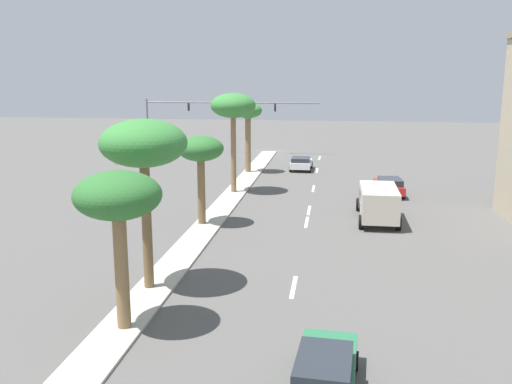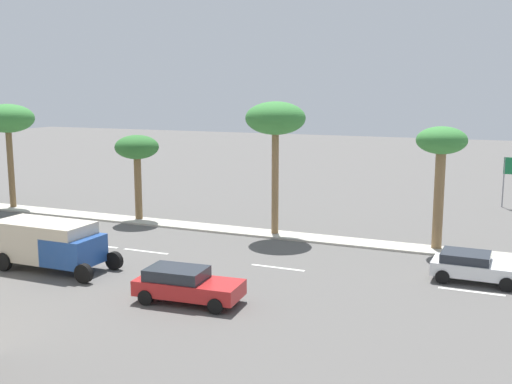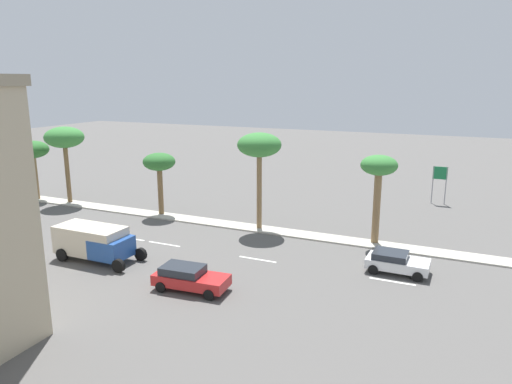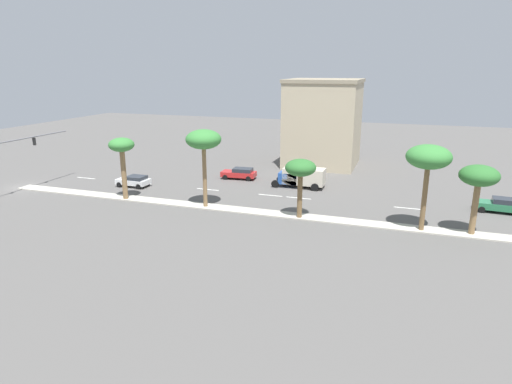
# 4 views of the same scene
# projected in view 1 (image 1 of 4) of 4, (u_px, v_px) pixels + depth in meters

# --- Properties ---
(ground_plane) EXTENTS (160.00, 160.00, 0.00)m
(ground_plane) POSITION_uv_depth(u_px,v_px,m) (212.00, 221.00, 37.36)
(ground_plane) COLOR #565451
(median_curb) EXTENTS (1.80, 84.94, 0.12)m
(median_curb) POSITION_uv_depth(u_px,v_px,m) (171.00, 268.00, 28.21)
(median_curb) COLOR #B7B2A3
(median_curb) RESTS_ON ground
(lane_stripe_far) EXTENTS (0.20, 2.80, 0.01)m
(lane_stripe_far) POSITION_uv_depth(u_px,v_px,m) (320.00, 158.00, 64.63)
(lane_stripe_far) COLOR silver
(lane_stripe_far) RESTS_ON ground
(lane_stripe_right) EXTENTS (0.20, 2.80, 0.01)m
(lane_stripe_right) POSITION_uv_depth(u_px,v_px,m) (317.00, 170.00, 56.52)
(lane_stripe_right) COLOR silver
(lane_stripe_right) RESTS_ON ground
(lane_stripe_outboard) EXTENTS (0.20, 2.80, 0.01)m
(lane_stripe_outboard) POSITION_uv_depth(u_px,v_px,m) (313.00, 189.00, 47.71)
(lane_stripe_outboard) COLOR silver
(lane_stripe_outboard) RESTS_ON ground
(lane_stripe_inboard) EXTENTS (0.20, 2.80, 0.01)m
(lane_stripe_inboard) POSITION_uv_depth(u_px,v_px,m) (309.00, 210.00, 40.20)
(lane_stripe_inboard) COLOR silver
(lane_stripe_inboard) RESTS_ON ground
(lane_stripe_trailing) EXTENTS (0.20, 2.80, 0.01)m
(lane_stripe_trailing) POSITION_uv_depth(u_px,v_px,m) (307.00, 222.00, 37.02)
(lane_stripe_trailing) COLOR silver
(lane_stripe_trailing) RESTS_ON ground
(lane_stripe_rear) EXTENTS (0.20, 2.80, 0.01)m
(lane_stripe_rear) POSITION_uv_depth(u_px,v_px,m) (294.00, 287.00, 25.86)
(lane_stripe_rear) COLOR silver
(lane_stripe_rear) RESTS_ON ground
(traffic_signal_gantry) EXTENTS (21.22, 0.53, 6.48)m
(traffic_signal_gantry) POSITION_uv_depth(u_px,v_px,m) (196.00, 116.00, 67.98)
(traffic_signal_gantry) COLOR slate
(traffic_signal_gantry) RESTS_ON ground
(directional_road_sign) EXTENTS (0.10, 1.38, 3.77)m
(directional_road_sign) POSITION_uv_depth(u_px,v_px,m) (116.00, 139.00, 60.10)
(directional_road_sign) COLOR gray
(directional_road_sign) RESTS_ON ground
(palm_tree_right) EXTENTS (2.71, 2.71, 6.69)m
(palm_tree_right) POSITION_uv_depth(u_px,v_px,m) (248.00, 115.00, 54.01)
(palm_tree_right) COLOR olive
(palm_tree_right) RESTS_ON median_curb
(palm_tree_mid) EXTENTS (3.57, 3.57, 7.94)m
(palm_tree_mid) POSITION_uv_depth(u_px,v_px,m) (233.00, 108.00, 44.53)
(palm_tree_mid) COLOR olive
(palm_tree_mid) RESTS_ON median_curb
(palm_tree_front) EXTENTS (2.91, 2.91, 5.65)m
(palm_tree_front) POSITION_uv_depth(u_px,v_px,m) (201.00, 151.00, 35.33)
(palm_tree_front) COLOR brown
(palm_tree_front) RESTS_ON median_curb
(palm_tree_left) EXTENTS (3.79, 3.79, 7.59)m
(palm_tree_left) POSITION_uv_depth(u_px,v_px,m) (144.00, 146.00, 24.27)
(palm_tree_left) COLOR brown
(palm_tree_left) RESTS_ON median_curb
(palm_tree_outboard) EXTENTS (3.23, 3.23, 6.04)m
(palm_tree_outboard) POSITION_uv_depth(u_px,v_px,m) (118.00, 200.00, 20.55)
(palm_tree_outboard) COLOR olive
(palm_tree_outboard) RESTS_ON median_curb
(sedan_white_rear) EXTENTS (2.17, 3.91, 1.33)m
(sedan_white_rear) POSITION_uv_depth(u_px,v_px,m) (301.00, 163.00, 56.55)
(sedan_white_rear) COLOR silver
(sedan_white_rear) RESTS_ON ground
(sedan_red_front) EXTENTS (2.26, 4.56, 1.43)m
(sedan_red_front) POSITION_uv_depth(u_px,v_px,m) (389.00, 186.00, 45.05)
(sedan_red_front) COLOR red
(sedan_red_front) RESTS_ON ground
(sedan_green_outboard) EXTENTS (2.19, 4.62, 1.48)m
(sedan_green_outboard) POSITION_uv_depth(u_px,v_px,m) (325.00, 372.00, 17.04)
(sedan_green_outboard) COLOR #287047
(sedan_green_outboard) RESTS_ON ground
(box_truck) EXTENTS (2.57, 6.16, 2.36)m
(box_truck) POSITION_uv_depth(u_px,v_px,m) (378.00, 202.00, 37.03)
(box_truck) COLOR #234C99
(box_truck) RESTS_ON ground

